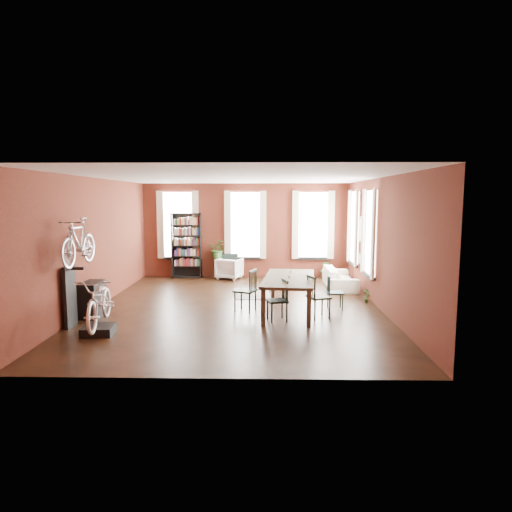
{
  "coord_description": "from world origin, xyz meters",
  "views": [
    {
      "loc": [
        0.71,
        -11.06,
        2.7
      ],
      "look_at": [
        0.45,
        0.6,
        1.22
      ],
      "focal_mm": 32.0,
      "sensor_mm": 36.0,
      "label": 1
    }
  ],
  "objects_px": {
    "bookshelf": "(187,246)",
    "cream_sofa": "(340,274)",
    "dining_chair_d": "(335,293)",
    "plant_stand": "(219,268)",
    "dining_chair_a": "(277,301)",
    "bike_trainer": "(99,330)",
    "dining_chair_c": "(319,297)",
    "console_table": "(92,299)",
    "white_armchair": "(229,268)",
    "bicycle_floor": "(99,279)",
    "dining_chair_b": "(245,290)",
    "dining_table": "(289,295)"
  },
  "relations": [
    {
      "from": "dining_chair_c",
      "to": "dining_chair_d",
      "type": "distance_m",
      "value": 0.98
    },
    {
      "from": "plant_stand",
      "to": "bicycle_floor",
      "type": "relative_size",
      "value": 0.34
    },
    {
      "from": "dining_chair_d",
      "to": "white_armchair",
      "type": "xyz_separation_m",
      "value": [
        -2.93,
        4.18,
        -0.03
      ]
    },
    {
      "from": "dining_chair_c",
      "to": "bookshelf",
      "type": "relative_size",
      "value": 0.44
    },
    {
      "from": "bookshelf",
      "to": "console_table",
      "type": "relative_size",
      "value": 2.75
    },
    {
      "from": "dining_chair_c",
      "to": "plant_stand",
      "type": "xyz_separation_m",
      "value": [
        -2.8,
        5.25,
        -0.17
      ]
    },
    {
      "from": "dining_chair_a",
      "to": "bicycle_floor",
      "type": "relative_size",
      "value": 0.49
    },
    {
      "from": "dining_chair_c",
      "to": "bicycle_floor",
      "type": "height_order",
      "value": "bicycle_floor"
    },
    {
      "from": "dining_table",
      "to": "white_armchair",
      "type": "distance_m",
      "value": 4.91
    },
    {
      "from": "dining_chair_c",
      "to": "dining_chair_d",
      "type": "height_order",
      "value": "dining_chair_c"
    },
    {
      "from": "dining_chair_c",
      "to": "bike_trainer",
      "type": "xyz_separation_m",
      "value": [
        -4.53,
        -1.34,
        -0.4
      ]
    },
    {
      "from": "white_armchair",
      "to": "console_table",
      "type": "relative_size",
      "value": 0.97
    },
    {
      "from": "dining_chair_a",
      "to": "dining_table",
      "type": "bearing_deg",
      "value": 141.42
    },
    {
      "from": "dining_chair_c",
      "to": "bookshelf",
      "type": "height_order",
      "value": "bookshelf"
    },
    {
      "from": "white_armchair",
      "to": "console_table",
      "type": "xyz_separation_m",
      "value": [
        -2.75,
        -4.96,
        0.01
      ]
    },
    {
      "from": "white_armchair",
      "to": "cream_sofa",
      "type": "height_order",
      "value": "cream_sofa"
    },
    {
      "from": "dining_chair_c",
      "to": "console_table",
      "type": "bearing_deg",
      "value": 69.11
    },
    {
      "from": "bicycle_floor",
      "to": "dining_table",
      "type": "bearing_deg",
      "value": 16.77
    },
    {
      "from": "dining_chair_b",
      "to": "plant_stand",
      "type": "relative_size",
      "value": 1.58
    },
    {
      "from": "dining_chair_d",
      "to": "cream_sofa",
      "type": "bearing_deg",
      "value": -11.93
    },
    {
      "from": "dining_chair_b",
      "to": "dining_chair_d",
      "type": "xyz_separation_m",
      "value": [
        2.19,
        0.23,
        -0.09
      ]
    },
    {
      "from": "console_table",
      "to": "plant_stand",
      "type": "height_order",
      "value": "console_table"
    },
    {
      "from": "dining_table",
      "to": "dining_chair_b",
      "type": "height_order",
      "value": "dining_chair_b"
    },
    {
      "from": "bookshelf",
      "to": "plant_stand",
      "type": "xyz_separation_m",
      "value": [
        1.1,
        0.0,
        -0.78
      ]
    },
    {
      "from": "dining_chair_a",
      "to": "dining_chair_c",
      "type": "height_order",
      "value": "dining_chair_c"
    },
    {
      "from": "dining_chair_d",
      "to": "white_armchair",
      "type": "height_order",
      "value": "dining_chair_d"
    },
    {
      "from": "dining_table",
      "to": "bookshelf",
      "type": "height_order",
      "value": "bookshelf"
    },
    {
      "from": "dining_chair_a",
      "to": "dining_chair_d",
      "type": "height_order",
      "value": "dining_chair_a"
    },
    {
      "from": "cream_sofa",
      "to": "dining_chair_a",
      "type": "bearing_deg",
      "value": 152.37
    },
    {
      "from": "dining_chair_a",
      "to": "dining_chair_d",
      "type": "bearing_deg",
      "value": 111.68
    },
    {
      "from": "bookshelf",
      "to": "cream_sofa",
      "type": "bearing_deg",
      "value": -18.95
    },
    {
      "from": "dining_table",
      "to": "white_armchair",
      "type": "height_order",
      "value": "dining_table"
    },
    {
      "from": "console_table",
      "to": "white_armchair",
      "type": "bearing_deg",
      "value": 60.97
    },
    {
      "from": "cream_sofa",
      "to": "plant_stand",
      "type": "relative_size",
      "value": 3.25
    },
    {
      "from": "console_table",
      "to": "bicycle_floor",
      "type": "distance_m",
      "value": 1.68
    },
    {
      "from": "cream_sofa",
      "to": "plant_stand",
      "type": "bearing_deg",
      "value": 66.15
    },
    {
      "from": "dining_chair_a",
      "to": "white_armchair",
      "type": "xyz_separation_m",
      "value": [
        -1.48,
        5.27,
        -0.07
      ]
    },
    {
      "from": "dining_chair_a",
      "to": "dining_chair_d",
      "type": "xyz_separation_m",
      "value": [
        1.44,
        1.09,
        -0.04
      ]
    },
    {
      "from": "dining_table",
      "to": "console_table",
      "type": "bearing_deg",
      "value": -169.22
    },
    {
      "from": "plant_stand",
      "to": "cream_sofa",
      "type": "bearing_deg",
      "value": -23.85
    },
    {
      "from": "dining_chair_d",
      "to": "bicycle_floor",
      "type": "height_order",
      "value": "bicycle_floor"
    },
    {
      "from": "dining_chair_a",
      "to": "bike_trainer",
      "type": "bearing_deg",
      "value": -88.66
    },
    {
      "from": "bike_trainer",
      "to": "dining_chair_d",
      "type": "bearing_deg",
      "value": 23.43
    },
    {
      "from": "bookshelf",
      "to": "bicycle_floor",
      "type": "relative_size",
      "value": 1.17
    },
    {
      "from": "dining_chair_c",
      "to": "dining_chair_d",
      "type": "relative_size",
      "value": 1.18
    },
    {
      "from": "bicycle_floor",
      "to": "dining_chair_d",
      "type": "bearing_deg",
      "value": 15.63
    },
    {
      "from": "white_armchair",
      "to": "plant_stand",
      "type": "distance_m",
      "value": 0.44
    },
    {
      "from": "cream_sofa",
      "to": "console_table",
      "type": "xyz_separation_m",
      "value": [
        -6.23,
        -3.5,
        -0.01
      ]
    },
    {
      "from": "dining_chair_d",
      "to": "bookshelf",
      "type": "height_order",
      "value": "bookshelf"
    },
    {
      "from": "white_armchair",
      "to": "bicycle_floor",
      "type": "bearing_deg",
      "value": 91.04
    }
  ]
}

